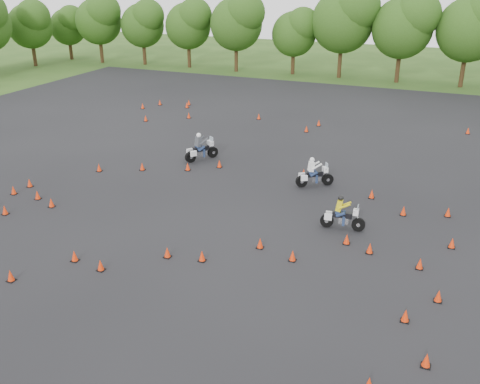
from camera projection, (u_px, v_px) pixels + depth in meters
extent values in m
plane|color=#2D5119|center=(204.00, 252.00, 22.69)|extent=(140.00, 140.00, 0.00)
plane|color=black|center=(255.00, 199.00, 27.80)|extent=(62.00, 62.00, 0.00)
cone|color=red|center=(304.00, 173.00, 30.75)|extent=(0.26, 0.26, 0.45)
cone|color=red|center=(420.00, 264.00, 21.32)|extent=(0.26, 0.26, 0.45)
cone|color=red|center=(13.00, 190.00, 28.36)|extent=(0.26, 0.26, 0.45)
cone|color=red|center=(37.00, 195.00, 27.76)|extent=(0.26, 0.26, 0.45)
cone|color=red|center=(5.00, 210.00, 26.03)|extent=(0.26, 0.26, 0.45)
cone|color=red|center=(468.00, 131.00, 38.67)|extent=(0.26, 0.26, 0.45)
cone|color=red|center=(347.00, 239.00, 23.25)|extent=(0.26, 0.26, 0.45)
cone|color=red|center=(327.00, 180.00, 29.73)|extent=(0.26, 0.26, 0.45)
cone|color=red|center=(188.00, 167.00, 31.70)|extent=(0.26, 0.26, 0.45)
cone|color=red|center=(448.00, 212.00, 25.81)|extent=(0.26, 0.26, 0.45)
cone|color=red|center=(74.00, 256.00, 21.89)|extent=(0.26, 0.26, 0.45)
cone|color=red|center=(189.00, 102.00, 46.81)|extent=(0.26, 0.26, 0.45)
cone|color=red|center=(30.00, 183.00, 29.32)|extent=(0.26, 0.26, 0.45)
cone|color=red|center=(146.00, 118.00, 41.89)|extent=(0.26, 0.26, 0.45)
cone|color=red|center=(293.00, 256.00, 21.91)|extent=(0.26, 0.26, 0.45)
cone|color=red|center=(370.00, 248.00, 22.49)|extent=(0.26, 0.26, 0.45)
cone|color=red|center=(189.00, 115.00, 42.70)|extent=(0.26, 0.26, 0.45)
cone|color=red|center=(187.00, 105.00, 45.86)|extent=(0.26, 0.26, 0.45)
cone|color=red|center=(306.00, 129.00, 39.12)|extent=(0.26, 0.26, 0.45)
cone|color=red|center=(167.00, 252.00, 22.17)|extent=(0.26, 0.26, 0.45)
cone|color=red|center=(369.00, 384.00, 15.15)|extent=(0.26, 0.26, 0.45)
cone|color=red|center=(202.00, 256.00, 21.89)|extent=(0.26, 0.26, 0.45)
cone|color=red|center=(405.00, 316.00, 18.14)|extent=(0.26, 0.26, 0.45)
cone|color=red|center=(99.00, 168.00, 31.55)|extent=(0.26, 0.26, 0.45)
cone|color=red|center=(452.00, 243.00, 22.92)|extent=(0.26, 0.26, 0.45)
cone|color=red|center=(101.00, 265.00, 21.21)|extent=(0.26, 0.26, 0.45)
cone|color=red|center=(51.00, 203.00, 26.85)|extent=(0.26, 0.26, 0.45)
cone|color=red|center=(404.00, 211.00, 25.95)|extent=(0.26, 0.26, 0.45)
cone|color=red|center=(438.00, 296.00, 19.23)|extent=(0.26, 0.26, 0.45)
cone|color=red|center=(143.00, 106.00, 45.60)|extent=(0.26, 0.26, 0.45)
cone|color=red|center=(319.00, 123.00, 40.65)|extent=(0.26, 0.26, 0.45)
cone|color=red|center=(259.00, 116.00, 42.42)|extent=(0.26, 0.26, 0.45)
cone|color=red|center=(426.00, 360.00, 16.08)|extent=(0.26, 0.26, 0.45)
cone|color=red|center=(11.00, 276.00, 20.49)|extent=(0.26, 0.26, 0.45)
cone|color=red|center=(260.00, 243.00, 22.90)|extent=(0.26, 0.26, 0.45)
cone|color=red|center=(142.00, 167.00, 31.73)|extent=(0.26, 0.26, 0.45)
cone|color=red|center=(219.00, 164.00, 32.17)|extent=(0.26, 0.26, 0.45)
cone|color=red|center=(160.00, 102.00, 46.82)|extent=(0.26, 0.26, 0.45)
cone|color=red|center=(372.00, 194.00, 27.88)|extent=(0.26, 0.26, 0.45)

